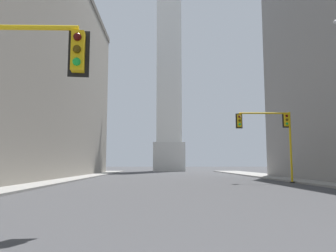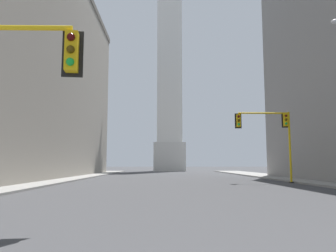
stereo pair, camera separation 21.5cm
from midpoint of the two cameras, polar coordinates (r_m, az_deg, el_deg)
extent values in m
cube|color=gray|center=(29.13, -22.73, -9.15)|extent=(5.00, 88.75, 0.15)
cube|color=gray|center=(30.50, 26.17, -8.85)|extent=(5.00, 88.75, 0.15)
cube|color=silver|center=(74.49, 0.06, -5.43)|extent=(7.03, 7.03, 6.35)
cube|color=silver|center=(80.47, 0.06, 15.63)|extent=(5.62, 5.62, 51.48)
cube|color=#E5B20F|center=(9.47, -16.05, 12.35)|extent=(0.38, 0.38, 1.10)
cube|color=black|center=(9.64, -15.89, 12.00)|extent=(0.58, 0.09, 1.32)
sphere|color=#410907|center=(9.41, -16.15, 14.69)|extent=(0.22, 0.22, 0.22)
sphere|color=#483506|center=(9.29, -16.22, 12.72)|extent=(0.22, 0.22, 0.22)
sphere|color=green|center=(9.19, -16.29, 10.71)|extent=(0.22, 0.22, 0.22)
cylinder|color=yellow|center=(30.30, 20.40, -3.46)|extent=(0.18, 0.18, 6.14)
cylinder|color=#262626|center=(30.30, 20.63, -9.17)|extent=(0.40, 0.40, 0.10)
cube|color=#E5B20F|center=(30.40, 19.71, 0.99)|extent=(0.37, 0.37, 1.10)
cube|color=black|center=(30.57, 19.61, 0.94)|extent=(0.58, 0.08, 1.32)
sphere|color=#410907|center=(30.26, 19.78, 1.68)|extent=(0.22, 0.22, 0.22)
sphere|color=#483506|center=(30.22, 19.81, 1.04)|extent=(0.22, 0.22, 0.22)
sphere|color=green|center=(30.17, 19.83, 0.39)|extent=(0.22, 0.22, 0.22)
cylinder|color=yellow|center=(29.85, 16.21, 2.16)|extent=(4.42, 0.14, 0.14)
sphere|color=yellow|center=(30.58, 20.17, 2.10)|extent=(0.18, 0.18, 0.18)
cube|color=#E5B20F|center=(29.17, 12.11, 0.91)|extent=(0.37, 0.37, 1.10)
cube|color=black|center=(29.35, 12.06, 0.87)|extent=(0.58, 0.08, 1.32)
sphere|color=#410907|center=(29.03, 12.15, 1.63)|extent=(0.22, 0.22, 0.22)
sphere|color=#483506|center=(28.98, 12.17, 0.96)|extent=(0.22, 0.22, 0.22)
sphere|color=green|center=(28.94, 12.18, 0.29)|extent=(0.22, 0.22, 0.22)
camera|label=1|loc=(0.11, -90.13, 0.02)|focal=35.00mm
camera|label=2|loc=(0.11, 89.87, -0.02)|focal=35.00mm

